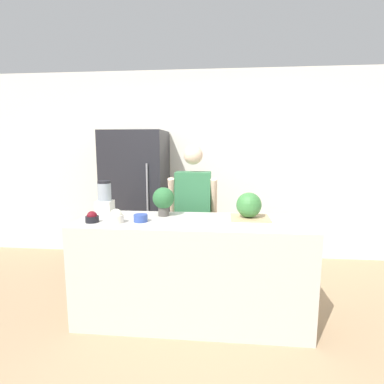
{
  "coord_description": "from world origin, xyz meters",
  "views": [
    {
      "loc": [
        0.25,
        -2.22,
        1.57
      ],
      "look_at": [
        0.0,
        0.38,
        1.17
      ],
      "focal_mm": 28.0,
      "sensor_mm": 36.0,
      "label": 1
    }
  ],
  "objects_px": {
    "refrigerator": "(137,198)",
    "watermelon": "(249,205)",
    "bowl_small_blue": "(141,218)",
    "person": "(193,216)",
    "bowl_cherries": "(92,218)",
    "potted_plant": "(163,199)",
    "blender": "(105,198)",
    "bowl_cream": "(116,217)"
  },
  "relations": [
    {
      "from": "watermelon",
      "to": "blender",
      "type": "height_order",
      "value": "blender"
    },
    {
      "from": "refrigerator",
      "to": "bowl_small_blue",
      "type": "distance_m",
      "value": 1.43
    },
    {
      "from": "refrigerator",
      "to": "bowl_cherries",
      "type": "distance_m",
      "value": 1.42
    },
    {
      "from": "bowl_cream",
      "to": "blender",
      "type": "relative_size",
      "value": 0.4
    },
    {
      "from": "bowl_cherries",
      "to": "bowl_cream",
      "type": "distance_m",
      "value": 0.21
    },
    {
      "from": "bowl_cherries",
      "to": "blender",
      "type": "height_order",
      "value": "blender"
    },
    {
      "from": "refrigerator",
      "to": "bowl_cherries",
      "type": "xyz_separation_m",
      "value": [
        0.01,
        -1.42,
        0.08
      ]
    },
    {
      "from": "bowl_cherries",
      "to": "refrigerator",
      "type": "bearing_deg",
      "value": 90.34
    },
    {
      "from": "bowl_cream",
      "to": "potted_plant",
      "type": "relative_size",
      "value": 0.47
    },
    {
      "from": "person",
      "to": "bowl_small_blue",
      "type": "relative_size",
      "value": 13.11
    },
    {
      "from": "refrigerator",
      "to": "bowl_cherries",
      "type": "bearing_deg",
      "value": -89.66
    },
    {
      "from": "bowl_small_blue",
      "to": "potted_plant",
      "type": "height_order",
      "value": "potted_plant"
    },
    {
      "from": "blender",
      "to": "potted_plant",
      "type": "xyz_separation_m",
      "value": [
        0.6,
        -0.08,
        0.01
      ]
    },
    {
      "from": "bowl_small_blue",
      "to": "person",
      "type": "bearing_deg",
      "value": 61.5
    },
    {
      "from": "watermelon",
      "to": "bowl_cream",
      "type": "relative_size",
      "value": 1.79
    },
    {
      "from": "bowl_cream",
      "to": "blender",
      "type": "height_order",
      "value": "blender"
    },
    {
      "from": "watermelon",
      "to": "person",
      "type": "bearing_deg",
      "value": 136.56
    },
    {
      "from": "bowl_cherries",
      "to": "potted_plant",
      "type": "distance_m",
      "value": 0.65
    },
    {
      "from": "person",
      "to": "potted_plant",
      "type": "xyz_separation_m",
      "value": [
        -0.23,
        -0.48,
        0.27
      ]
    },
    {
      "from": "bowl_cherries",
      "to": "blender",
      "type": "relative_size",
      "value": 0.36
    },
    {
      "from": "bowl_small_blue",
      "to": "blender",
      "type": "distance_m",
      "value": 0.56
    },
    {
      "from": "person",
      "to": "bowl_cherries",
      "type": "distance_m",
      "value": 1.13
    },
    {
      "from": "watermelon",
      "to": "bowl_cherries",
      "type": "bearing_deg",
      "value": -169.3
    },
    {
      "from": "bowl_cream",
      "to": "blender",
      "type": "xyz_separation_m",
      "value": [
        -0.25,
        0.37,
        0.1
      ]
    },
    {
      "from": "watermelon",
      "to": "bowl_small_blue",
      "type": "height_order",
      "value": "watermelon"
    },
    {
      "from": "refrigerator",
      "to": "potted_plant",
      "type": "height_order",
      "value": "refrigerator"
    },
    {
      "from": "refrigerator",
      "to": "bowl_cream",
      "type": "xyz_separation_m",
      "value": [
        0.22,
        -1.41,
        0.09
      ]
    },
    {
      "from": "watermelon",
      "to": "bowl_small_blue",
      "type": "xyz_separation_m",
      "value": [
        -0.95,
        -0.2,
        -0.1
      ]
    },
    {
      "from": "refrigerator",
      "to": "watermelon",
      "type": "height_order",
      "value": "refrigerator"
    },
    {
      "from": "refrigerator",
      "to": "potted_plant",
      "type": "bearing_deg",
      "value": -62.73
    },
    {
      "from": "person",
      "to": "potted_plant",
      "type": "bearing_deg",
      "value": -115.96
    },
    {
      "from": "bowl_small_blue",
      "to": "refrigerator",
      "type": "bearing_deg",
      "value": 107.19
    },
    {
      "from": "person",
      "to": "blender",
      "type": "distance_m",
      "value": 0.96
    },
    {
      "from": "person",
      "to": "bowl_small_blue",
      "type": "distance_m",
      "value": 0.83
    },
    {
      "from": "bowl_small_blue",
      "to": "watermelon",
      "type": "bearing_deg",
      "value": 11.84
    },
    {
      "from": "refrigerator",
      "to": "blender",
      "type": "height_order",
      "value": "refrigerator"
    },
    {
      "from": "bowl_cherries",
      "to": "blender",
      "type": "xyz_separation_m",
      "value": [
        -0.03,
        0.38,
        0.11
      ]
    },
    {
      "from": "person",
      "to": "blender",
      "type": "xyz_separation_m",
      "value": [
        -0.84,
        -0.4,
        0.26
      ]
    },
    {
      "from": "bowl_cream",
      "to": "watermelon",
      "type": "bearing_deg",
      "value": 12.42
    },
    {
      "from": "bowl_cream",
      "to": "bowl_small_blue",
      "type": "bearing_deg",
      "value": 15.19
    },
    {
      "from": "bowl_cream",
      "to": "bowl_small_blue",
      "type": "relative_size",
      "value": 1.05
    },
    {
      "from": "bowl_cherries",
      "to": "potted_plant",
      "type": "height_order",
      "value": "potted_plant"
    }
  ]
}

